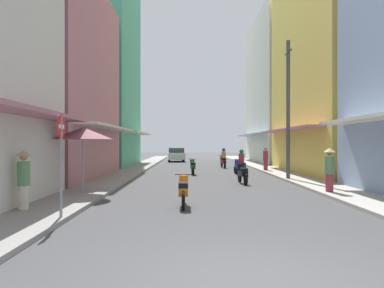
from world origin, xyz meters
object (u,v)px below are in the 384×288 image
motorbike_blue (240,164)px  pedestrian_midway (329,168)px  motorbike_green (193,166)px  motorbike_orange (183,190)px  parked_car (176,155)px  pedestrian_far (24,178)px  vendor_umbrella (83,133)px  motorbike_maroon (223,159)px  utility_pole (288,109)px  street_sign_no_entry (61,152)px  motorbike_black (242,173)px  pedestrian_foreground (266,159)px

motorbike_blue → pedestrian_midway: (2.15, -8.96, 0.29)m
motorbike_green → motorbike_orange: bearing=-91.9°
parked_car → pedestrian_far: pedestrian_far is taller
parked_car → vendor_umbrella: vendor_umbrella is taller
motorbike_maroon → utility_pole: 11.10m
parked_car → motorbike_blue: bearing=-75.6°
motorbike_blue → utility_pole: size_ratio=0.24×
motorbike_blue → street_sign_no_entry: 15.23m
parked_car → vendor_umbrella: size_ratio=1.66×
motorbike_maroon → motorbike_orange: size_ratio=1.00×
utility_pole → street_sign_no_entry: bearing=-128.7°
motorbike_black → pedestrian_foreground: bearing=70.9°
motorbike_black → utility_pole: utility_pole is taller
pedestrian_far → pedestrian_midway: bearing=21.0°
motorbike_orange → vendor_umbrella: bearing=146.4°
motorbike_green → street_sign_no_entry: street_sign_no_entry is taller
motorbike_orange → motorbike_green: (0.39, 12.03, 0.00)m
motorbike_orange → parked_car: 29.14m
motorbike_black → motorbike_green: same height
motorbike_orange → motorbike_maroon: bearing=81.2°
pedestrian_far → motorbike_green: bearing=70.1°
pedestrian_foreground → vendor_umbrella: (-9.13, -11.77, 1.47)m
parked_car → street_sign_no_entry: bearing=-93.2°
pedestrian_foreground → pedestrian_midway: bearing=-89.6°
motorbike_maroon → pedestrian_midway: pedestrian_midway is taller
vendor_umbrella → utility_pole: utility_pole is taller
vendor_umbrella → motorbike_black: bearing=32.4°
motorbike_black → motorbike_blue: bearing=83.5°
motorbike_orange → utility_pole: size_ratio=0.25×
motorbike_orange → pedestrian_foreground: bearing=69.4°
motorbike_orange → motorbike_blue: bearing=74.2°
motorbike_green → pedestrian_midway: (5.05, -9.40, 0.49)m
pedestrian_far → street_sign_no_entry: street_sign_no_entry is taller
utility_pole → street_sign_no_entry: (-8.29, -10.35, -1.99)m
motorbike_green → motorbike_black: bearing=-66.8°
motorbike_maroon → motorbike_green: motorbike_maroon is taller
motorbike_blue → motorbike_green: size_ratio=0.97×
motorbike_orange → pedestrian_far: (-4.39, -1.14, 0.48)m
motorbike_black → pedestrian_midway: 4.85m
motorbike_maroon → pedestrian_far: size_ratio=1.03×
vendor_umbrella → motorbike_green: bearing=66.4°
motorbike_blue → utility_pole: utility_pole is taller
motorbike_orange → pedestrian_midway: 6.06m
motorbike_blue → pedestrian_far: bearing=-121.1°
motorbike_blue → vendor_umbrella: bearing=-127.8°
pedestrian_midway → motorbike_orange: bearing=-154.2°
pedestrian_midway → vendor_umbrella: bearing=-179.2°
pedestrian_far → utility_pole: utility_pole is taller
motorbike_maroon → motorbike_blue: size_ratio=1.03×
motorbike_orange → street_sign_no_entry: bearing=-143.1°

